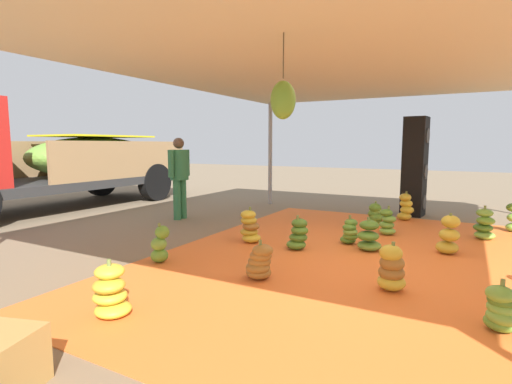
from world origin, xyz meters
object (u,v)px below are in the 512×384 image
object	(u,v)px
banana_bunch_11	(375,215)
banana_bunch_3	(350,232)
banana_bunch_7	(484,225)
speaker_stack	(415,167)
banana_bunch_14	(260,262)
banana_bunch_12	(111,292)
banana_bunch_4	(160,245)
banana_bunch_15	(391,269)
banana_bunch_5	(250,227)
banana_bunch_8	(406,208)
banana_bunch_2	(298,235)
banana_bunch_6	(387,223)
worker_1	(179,172)
banana_bunch_13	(502,310)
banana_bunch_9	(369,237)
cargo_truck_main	(38,159)
banana_bunch_0	(449,236)

from	to	relation	value
banana_bunch_11	banana_bunch_3	bearing A→B (deg)	178.44
banana_bunch_7	speaker_stack	world-z (taller)	speaker_stack
banana_bunch_3	banana_bunch_14	xyz separation A→B (m)	(-2.02, 0.48, 0.01)
banana_bunch_7	speaker_stack	size ratio (longest dim) A/B	0.26
banana_bunch_12	speaker_stack	world-z (taller)	speaker_stack
banana_bunch_4	banana_bunch_12	distance (m)	1.59
banana_bunch_12	banana_bunch_15	xyz separation A→B (m)	(1.82, -2.07, 0.01)
banana_bunch_5	banana_bunch_8	xyz separation A→B (m)	(3.03, -1.87, 0.02)
speaker_stack	banana_bunch_12	bearing A→B (deg)	165.45
banana_bunch_3	banana_bunch_2	bearing A→B (deg)	137.72
banana_bunch_6	worker_1	bearing A→B (deg)	97.51
banana_bunch_13	banana_bunch_15	bearing A→B (deg)	61.92
worker_1	banana_bunch_4	bearing A→B (deg)	-145.35
banana_bunch_5	banana_bunch_9	distance (m)	1.78
cargo_truck_main	speaker_stack	xyz separation A→B (m)	(3.48, -7.59, -0.15)
banana_bunch_0	banana_bunch_2	xyz separation A→B (m)	(-0.76, 1.93, -0.04)
banana_bunch_14	banana_bunch_3	bearing A→B (deg)	-13.33
banana_bunch_5	speaker_stack	xyz separation A→B (m)	(3.72, -1.93, 0.80)
banana_bunch_2	banana_bunch_8	world-z (taller)	banana_bunch_8
banana_bunch_14	banana_bunch_15	size ratio (longest dim) A/B	0.87
banana_bunch_0	banana_bunch_11	size ratio (longest dim) A/B	1.28
banana_bunch_6	banana_bunch_9	world-z (taller)	banana_bunch_6
banana_bunch_5	cargo_truck_main	distance (m)	5.74
banana_bunch_3	banana_bunch_12	bearing A→B (deg)	161.35
banana_bunch_9	banana_bunch_7	bearing A→B (deg)	-43.16
banana_bunch_11	banana_bunch_12	distance (m)	5.27
banana_bunch_4	banana_bunch_15	bearing A→B (deg)	-81.88
banana_bunch_6	banana_bunch_15	distance (m)	2.65
banana_bunch_3	cargo_truck_main	distance (m)	7.13
banana_bunch_0	banana_bunch_5	world-z (taller)	banana_bunch_0
banana_bunch_5	banana_bunch_6	bearing A→B (deg)	-49.07
banana_bunch_4	banana_bunch_15	world-z (taller)	banana_bunch_15
banana_bunch_7	banana_bunch_9	world-z (taller)	banana_bunch_7
banana_bunch_3	banana_bunch_13	xyz separation A→B (m)	(-2.18, -1.83, 0.00)
banana_bunch_0	speaker_stack	bearing A→B (deg)	15.25
banana_bunch_5	cargo_truck_main	size ratio (longest dim) A/B	0.08
banana_bunch_5	banana_bunch_11	xyz separation A→B (m)	(2.25, -1.44, -0.04)
banana_bunch_8	banana_bunch_12	world-z (taller)	banana_bunch_8
banana_bunch_8	banana_bunch_13	size ratio (longest dim) A/B	1.33
banana_bunch_4	banana_bunch_15	distance (m)	2.82
banana_bunch_0	banana_bunch_2	size ratio (longest dim) A/B	1.17
banana_bunch_4	cargo_truck_main	distance (m)	5.51
banana_bunch_8	speaker_stack	world-z (taller)	speaker_stack
banana_bunch_6	banana_bunch_8	xyz separation A→B (m)	(1.49, -0.09, 0.05)
banana_bunch_7	cargo_truck_main	bearing A→B (deg)	100.94
banana_bunch_7	banana_bunch_13	world-z (taller)	banana_bunch_7
banana_bunch_2	banana_bunch_13	xyz separation A→B (m)	(-1.54, -2.41, -0.03)
banana_bunch_5	banana_bunch_15	bearing A→B (deg)	-114.89
banana_bunch_7	banana_bunch_9	bearing A→B (deg)	136.84
banana_bunch_14	banana_bunch_6	bearing A→B (deg)	-16.39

